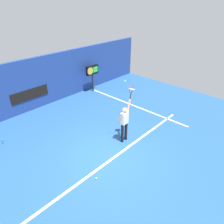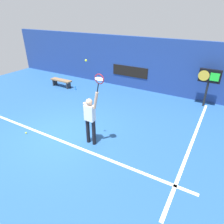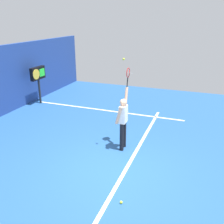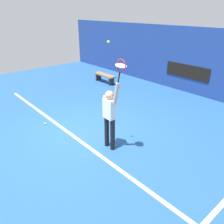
{
  "view_description": "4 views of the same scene",
  "coord_description": "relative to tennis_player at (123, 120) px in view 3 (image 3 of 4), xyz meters",
  "views": [
    {
      "loc": [
        -4.88,
        -4.85,
        5.89
      ],
      "look_at": [
        1.16,
        0.75,
        1.34
      ],
      "focal_mm": 34.31,
      "sensor_mm": 36.0,
      "label": 1
    },
    {
      "loc": [
        4.88,
        -4.47,
        4.21
      ],
      "look_at": [
        1.72,
        0.94,
        0.99
      ],
      "focal_mm": 32.09,
      "sensor_mm": 36.0,
      "label": 2
    },
    {
      "loc": [
        -5.59,
        -2.05,
        4.02
      ],
      "look_at": [
        1.42,
        0.58,
        1.18
      ],
      "focal_mm": 40.32,
      "sensor_mm": 36.0,
      "label": 3
    },
    {
      "loc": [
        5.5,
        -3.33,
        3.59
      ],
      "look_at": [
        1.24,
        0.33,
        1.02
      ],
      "focal_mm": 36.24,
      "sensor_mm": 36.0,
      "label": 4
    }
  ],
  "objects": [
    {
      "name": "ground_plane",
      "position": [
        -1.33,
        -0.17,
        -1.01
      ],
      "size": [
        18.0,
        18.0,
        0.0
      ],
      "primitive_type": "plane",
      "color": "#23518C"
    },
    {
      "name": "court_baseline",
      "position": [
        -1.33,
        -0.47,
        -1.0
      ],
      "size": [
        10.0,
        0.1,
        0.01
      ],
      "primitive_type": "cube",
      "color": "white",
      "rests_on": "ground_plane"
    },
    {
      "name": "court_sideline",
      "position": [
        3.07,
        1.83,
        -1.0
      ],
      "size": [
        0.1,
        7.0,
        0.01
      ],
      "primitive_type": "cube",
      "color": "white",
      "rests_on": "ground_plane"
    },
    {
      "name": "tennis_player",
      "position": [
        0.0,
        0.0,
        0.0
      ],
      "size": [
        0.61,
        0.31,
        1.99
      ],
      "color": "black",
      "rests_on": "ground_plane"
    },
    {
      "name": "tennis_racket",
      "position": [
        0.41,
        -0.0,
        1.37
      ],
      "size": [
        0.37,
        0.27,
        0.63
      ],
      "color": "black"
    },
    {
      "name": "tennis_ball",
      "position": [
        -0.04,
        0.0,
        1.88
      ],
      "size": [
        0.07,
        0.07,
        0.07
      ],
      "primitive_type": "sphere",
      "color": "#CCE033"
    },
    {
      "name": "scoreboard_clock",
      "position": [
        2.93,
        5.25,
        0.4
      ],
      "size": [
        0.96,
        0.2,
        1.8
      ],
      "color": "black",
      "rests_on": "ground_plane"
    },
    {
      "name": "spare_ball",
      "position": [
        -2.48,
        -0.78,
        -0.98
      ],
      "size": [
        0.07,
        0.07,
        0.07
      ],
      "primitive_type": "sphere",
      "color": "#CCE033",
      "rests_on": "ground_plane"
    }
  ]
}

